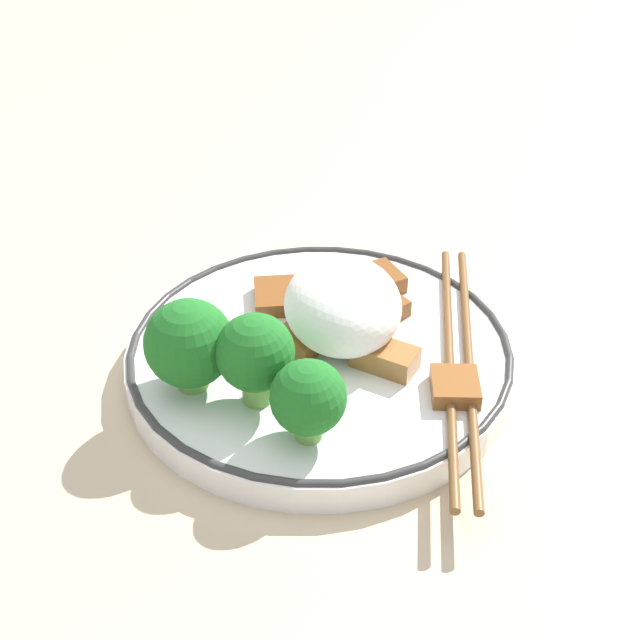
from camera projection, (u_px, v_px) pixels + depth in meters
name	position (u px, v px, depth m)	size (l,w,h in m)	color
ground_plane	(320.00, 370.00, 0.54)	(3.00, 3.00, 0.00)	#C6B28E
plate	(320.00, 356.00, 0.54)	(0.23, 0.23, 0.02)	white
rice_mound	(343.00, 305.00, 0.53)	(0.08, 0.07, 0.05)	white
broccoli_back_left	(189.00, 344.00, 0.49)	(0.05, 0.05, 0.05)	#72AD4C
broccoli_back_center	(255.00, 354.00, 0.47)	(0.04, 0.04, 0.05)	#72AD4C
broccoli_back_right	(308.00, 399.00, 0.45)	(0.04, 0.04, 0.05)	#72AD4C
meat_near_front	(278.00, 296.00, 0.57)	(0.04, 0.03, 0.01)	brown
meat_near_left	(385.00, 357.00, 0.51)	(0.04, 0.04, 0.01)	#9E6633
meat_near_right	(455.00, 387.00, 0.49)	(0.03, 0.03, 0.01)	brown
meat_near_back	(300.00, 339.00, 0.53)	(0.04, 0.04, 0.01)	brown
meat_on_rice_edge	(382.00, 311.00, 0.55)	(0.03, 0.04, 0.01)	brown
meat_mid_left	(376.00, 280.00, 0.58)	(0.04, 0.04, 0.01)	brown
chopsticks	(459.00, 360.00, 0.52)	(0.23, 0.06, 0.01)	brown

